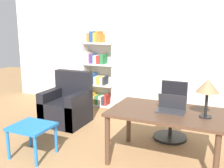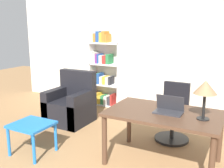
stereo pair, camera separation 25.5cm
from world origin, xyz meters
The scene contains 8 objects.
wall_back centered at (0.00, 4.53, 1.35)m, with size 8.00×0.06×2.70m.
desk centered at (0.55, 2.35, 0.64)m, with size 1.49×0.93×0.74m.
laptop centered at (0.61, 2.35, 0.79)m, with size 0.37×0.22×0.23m.
table_lamp centered at (1.05, 2.30, 1.12)m, with size 0.28×0.28×0.49m.
office_chair centered at (0.46, 3.20, 0.40)m, with size 0.56×0.56×0.95m.
side_table_blue centered at (-1.23, 1.72, 0.39)m, with size 0.56×0.52×0.47m.
armchair centered at (-1.52, 3.05, 0.32)m, with size 0.78×0.76×0.99m.
bookshelf centered at (-1.52, 4.34, 0.85)m, with size 0.79×0.28×1.94m.
Camera 1 is at (1.26, -1.01, 1.86)m, focal length 42.00 mm.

